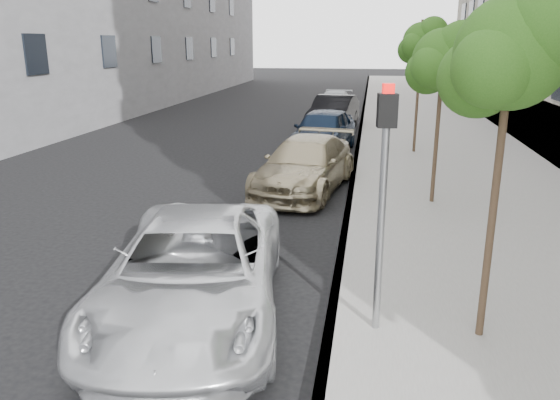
% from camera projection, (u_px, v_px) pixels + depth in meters
% --- Properties ---
extents(ground, '(160.00, 160.00, 0.00)m').
position_uv_depth(ground, '(223.00, 385.00, 6.55)').
color(ground, black).
rests_on(ground, ground).
extents(sidewalk, '(6.40, 72.00, 0.14)m').
position_uv_depth(sidewalk, '(423.00, 119.00, 28.58)').
color(sidewalk, gray).
rests_on(sidewalk, ground).
extents(curb, '(0.15, 72.00, 0.14)m').
position_uv_depth(curb, '(362.00, 117.00, 29.07)').
color(curb, '#9E9B93').
rests_on(curb, ground).
extents(tree_near, '(1.69, 1.49, 4.53)m').
position_uv_depth(tree_near, '(513.00, 53.00, 6.39)').
color(tree_near, '#38281C').
rests_on(tree_near, sidewalk).
extents(tree_mid, '(1.75, 1.55, 4.30)m').
position_uv_depth(tree_mid, '(444.00, 59.00, 12.62)').
color(tree_mid, '#38281C').
rests_on(tree_mid, sidewalk).
extents(tree_far, '(1.63, 1.43, 4.65)m').
position_uv_depth(tree_far, '(422.00, 41.00, 18.66)').
color(tree_far, '#38281C').
rests_on(tree_far, sidewalk).
extents(signal_pole, '(0.26, 0.21, 3.33)m').
position_uv_depth(signal_pole, '(383.00, 183.00, 7.02)').
color(signal_pole, '#939699').
rests_on(signal_pole, sidewalk).
extents(minivan, '(3.26, 5.66, 1.48)m').
position_uv_depth(minivan, '(194.00, 271.00, 7.98)').
color(minivan, silver).
rests_on(minivan, ground).
extents(suv, '(2.79, 5.21, 1.44)m').
position_uv_depth(suv, '(305.00, 165.00, 14.92)').
color(suv, tan).
rests_on(suv, ground).
extents(sedan_blue, '(2.50, 4.93, 1.61)m').
position_uv_depth(sedan_blue, '(323.00, 131.00, 20.04)').
color(sedan_blue, black).
rests_on(sedan_blue, ground).
extents(sedan_black, '(2.27, 4.96, 1.58)m').
position_uv_depth(sedan_black, '(333.00, 113.00, 25.12)').
color(sedan_black, black).
rests_on(sedan_black, ground).
extents(sedan_rear, '(2.14, 4.59, 1.30)m').
position_uv_depth(sedan_rear, '(334.00, 104.00, 30.16)').
color(sedan_rear, '#A2A4A9').
rests_on(sedan_rear, ground).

